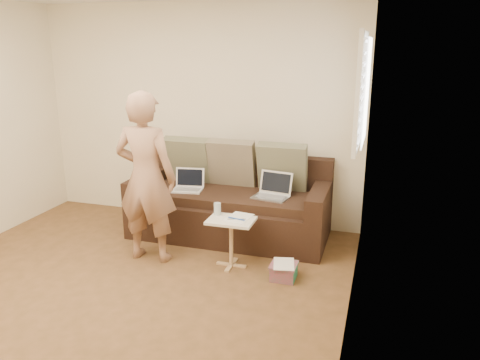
% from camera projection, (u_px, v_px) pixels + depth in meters
% --- Properties ---
extents(floor, '(4.50, 4.50, 0.00)m').
position_uv_depth(floor, '(100.00, 305.00, 3.96)').
color(floor, '#4E391D').
rests_on(floor, ground).
extents(wall_back, '(4.00, 0.00, 4.00)m').
position_uv_depth(wall_back, '(197.00, 115.00, 5.66)').
color(wall_back, beige).
rests_on(wall_back, ground).
extents(wall_right, '(0.00, 4.50, 4.50)m').
position_uv_depth(wall_right, '(353.00, 175.00, 3.03)').
color(wall_right, beige).
rests_on(wall_right, ground).
extents(window_blinds, '(0.12, 0.88, 1.08)m').
position_uv_depth(window_blinds, '(363.00, 91.00, 4.31)').
color(window_blinds, white).
rests_on(window_blinds, wall_right).
extents(sofa, '(2.20, 0.95, 0.85)m').
position_uv_depth(sofa, '(230.00, 200.00, 5.31)').
color(sofa, black).
rests_on(sofa, ground).
extents(pillow_left, '(0.55, 0.29, 0.57)m').
position_uv_depth(pillow_left, '(188.00, 160.00, 5.59)').
color(pillow_left, '#5E6248').
rests_on(pillow_left, sofa).
extents(pillow_mid, '(0.55, 0.27, 0.57)m').
position_uv_depth(pillow_mid, '(232.00, 163.00, 5.45)').
color(pillow_mid, '#756C53').
rests_on(pillow_mid, sofa).
extents(pillow_right, '(0.55, 0.28, 0.57)m').
position_uv_depth(pillow_right, '(282.00, 167.00, 5.26)').
color(pillow_right, '#5E6248').
rests_on(pillow_right, sofa).
extents(laptop_silver, '(0.41, 0.33, 0.25)m').
position_uv_depth(laptop_silver, '(271.00, 198.00, 5.07)').
color(laptop_silver, '#B7BABC').
rests_on(laptop_silver, sofa).
extents(laptop_white, '(0.36, 0.29, 0.24)m').
position_uv_depth(laptop_white, '(187.00, 191.00, 5.31)').
color(laptop_white, white).
rests_on(laptop_white, sofa).
extents(person, '(0.63, 0.44, 1.71)m').
position_uv_depth(person, '(146.00, 178.00, 4.60)').
color(person, '#9D6D56').
rests_on(person, ground).
extents(side_table, '(0.45, 0.31, 0.49)m').
position_uv_depth(side_table, '(231.00, 243.00, 4.60)').
color(side_table, silver).
rests_on(side_table, ground).
extents(drinking_glass, '(0.07, 0.07, 0.12)m').
position_uv_depth(drinking_glass, '(217.00, 209.00, 4.64)').
color(drinking_glass, silver).
rests_on(drinking_glass, side_table).
extents(scissors, '(0.19, 0.12, 0.02)m').
position_uv_depth(scissors, '(236.00, 219.00, 4.52)').
color(scissors, silver).
rests_on(scissors, side_table).
extents(paper_on_table, '(0.25, 0.33, 0.00)m').
position_uv_depth(paper_on_table, '(239.00, 218.00, 4.57)').
color(paper_on_table, white).
rests_on(paper_on_table, side_table).
extents(striped_box, '(0.24, 0.24, 0.15)m').
position_uv_depth(striped_box, '(284.00, 271.00, 4.39)').
color(striped_box, '#D41F52').
rests_on(striped_box, ground).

